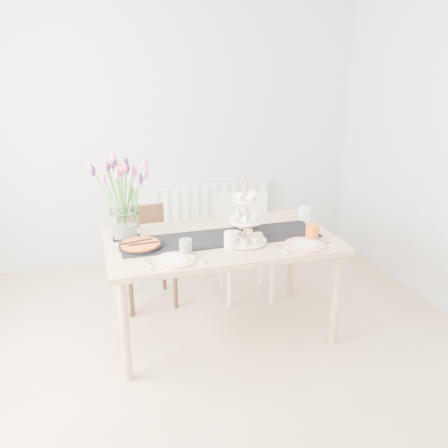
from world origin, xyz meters
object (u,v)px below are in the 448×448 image
object	(u,v)px
cake_stand	(246,226)
mug_white	(231,240)
radiator	(211,212)
teapot	(244,220)
tulip_vase	(122,185)
chair_white	(245,237)
tart_tin	(140,246)
plate_right	(304,245)
dining_table	(221,248)
mug_grey	(186,247)
plate_left	(175,260)
cream_jug	(305,214)
chair_brown	(145,248)
mug_orange	(312,232)

from	to	relation	value
cake_stand	mug_white	size ratio (longest dim) A/B	3.85
radiator	teapot	distance (m)	1.41
tulip_vase	teapot	bearing A→B (deg)	-7.93
chair_white	tart_tin	world-z (taller)	chair_white
radiator	teapot	world-z (taller)	teapot
tulip_vase	plate_right	distance (m)	1.31
chair_white	teapot	size ratio (longest dim) A/B	3.33
tulip_vase	tart_tin	world-z (taller)	tulip_vase
radiator	plate_right	xyz separation A→B (m)	(0.19, -1.75, 0.31)
dining_table	mug_grey	size ratio (longest dim) A/B	16.32
teapot	radiator	bearing A→B (deg)	98.41
radiator	chair_white	world-z (taller)	chair_white
radiator	cake_stand	xyz separation A→B (m)	(-0.17, -1.58, 0.42)
cake_stand	mug_grey	distance (m)	0.45
teapot	plate_right	xyz separation A→B (m)	(0.29, -0.40, -0.07)
dining_table	plate_left	bearing A→B (deg)	-142.63
dining_table	plate_right	size ratio (longest dim) A/B	5.90
teapot	plate_left	bearing A→B (deg)	-133.48
mug_white	plate_left	world-z (taller)	mug_white
tart_tin	plate_right	world-z (taller)	tart_tin
teapot	tart_tin	distance (m)	0.79
tulip_vase	mug_white	xyz separation A→B (m)	(0.66, -0.40, -0.32)
mug_grey	tart_tin	bearing A→B (deg)	101.93
radiator	cake_stand	size ratio (longest dim) A/B	2.82
tulip_vase	plate_right	world-z (taller)	tulip_vase
radiator	chair_white	xyz separation A→B (m)	(0.07, -0.87, 0.05)
radiator	mug_grey	world-z (taller)	mug_grey
tulip_vase	cream_jug	distance (m)	1.42
chair_brown	mug_white	world-z (taller)	mug_white
tulip_vase	mug_white	distance (m)	0.84
dining_table	plate_right	world-z (taller)	plate_right
plate_left	mug_orange	bearing A→B (deg)	6.04
tart_tin	mug_orange	xyz separation A→B (m)	(1.17, -0.17, 0.04)
mug_grey	plate_left	bearing A→B (deg)	-177.89
radiator	mug_white	bearing A→B (deg)	-100.04
dining_table	chair_white	xyz separation A→B (m)	(0.38, 0.58, -0.17)
chair_brown	tulip_vase	xyz separation A→B (m)	(-0.18, -0.44, 0.67)
cake_stand	tart_tin	world-z (taller)	cake_stand
plate_right	tart_tin	bearing A→B (deg)	165.46
chair_white	plate_left	size ratio (longest dim) A/B	3.40
cake_stand	mug_white	distance (m)	0.15
chair_brown	teapot	size ratio (longest dim) A/B	3.08
teapot	plate_right	bearing A→B (deg)	-41.21
tart_tin	mug_orange	size ratio (longest dim) A/B	2.74
radiator	dining_table	distance (m)	1.50
cream_jug	mug_orange	distance (m)	0.41
chair_brown	mug_white	distance (m)	1.04
chair_white	mug_orange	size ratio (longest dim) A/B	8.20
dining_table	plate_left	distance (m)	0.49
chair_white	mug_orange	xyz separation A→B (m)	(0.23, -0.77, 0.30)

